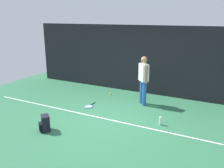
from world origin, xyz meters
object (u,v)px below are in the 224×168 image
at_px(tennis_racket, 89,106).
at_px(tennis_ball_near_player, 110,93).
at_px(tennis_player, 143,78).
at_px(water_bottle, 160,121).
at_px(backpack, 45,123).

bearing_deg(tennis_racket, tennis_ball_near_player, 178.59).
xyz_separation_m(tennis_racket, tennis_ball_near_player, (0.03, 1.54, 0.02)).
distance_m(tennis_player, tennis_racket, 2.12).
bearing_deg(water_bottle, backpack, -145.96).
relative_size(tennis_player, tennis_racket, 2.77).
xyz_separation_m(tennis_player, backpack, (-1.62, -3.15, -0.76)).
bearing_deg(tennis_player, tennis_racket, -99.06).
bearing_deg(tennis_racket, tennis_player, 124.34).
bearing_deg(tennis_racket, water_bottle, 83.59).
bearing_deg(tennis_player, tennis_ball_near_player, -150.35).
relative_size(backpack, water_bottle, 1.81).
height_order(tennis_player, tennis_ball_near_player, tennis_player).
xyz_separation_m(tennis_player, tennis_ball_near_player, (-1.53, 0.45, -0.93)).
height_order(tennis_player, tennis_racket, tennis_player).
bearing_deg(tennis_player, backpack, -71.05).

